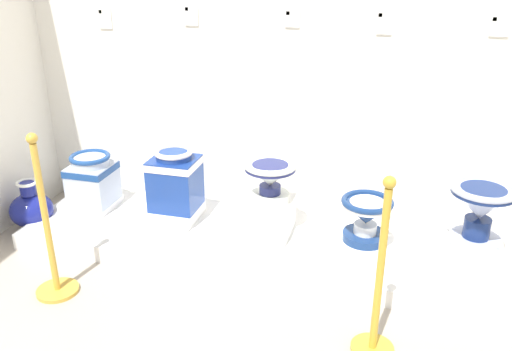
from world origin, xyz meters
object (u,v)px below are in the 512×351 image
at_px(plinth_block_leftmost, 96,204).
at_px(info_placard_fourth, 385,22).
at_px(plinth_block_broad_patterned, 270,217).
at_px(decorative_vase_companion, 31,209).
at_px(antique_toilet_rightmost, 366,214).
at_px(stanchion_post_near_right, 377,299).
at_px(plinth_block_squat_floral, 177,213).
at_px(info_placard_third, 292,18).
at_px(antique_toilet_leftmost, 92,177).
at_px(antique_toilet_broad_patterned, 270,176).
at_px(plinth_block_rightmost, 364,244).
at_px(stanchion_post_near_left, 51,248).
at_px(antique_toilet_squat_floral, 175,178).
at_px(plinth_block_central_ornate, 473,251).
at_px(info_placard_second, 191,15).
at_px(antique_toilet_central_ornate, 481,206).
at_px(info_placard_fifth, 500,26).
at_px(info_placard_first, 105,18).

xyz_separation_m(plinth_block_leftmost, info_placard_fourth, (2.06, 0.41, 1.39)).
relative_size(plinth_block_broad_patterned, decorative_vase_companion, 0.98).
bearing_deg(antique_toilet_rightmost, stanchion_post_near_right, -81.77).
xyz_separation_m(plinth_block_squat_floral, info_placard_third, (0.74, 0.44, 1.37)).
bearing_deg(antique_toilet_leftmost, antique_toilet_broad_patterned, -1.77).
distance_m(antique_toilet_leftmost, info_placard_third, 1.90).
distance_m(plinth_block_leftmost, plinth_block_broad_patterned, 1.41).
xyz_separation_m(plinth_block_rightmost, stanchion_post_near_left, (-1.80, -0.84, 0.16)).
relative_size(antique_toilet_squat_floral, stanchion_post_near_left, 0.43).
height_order(plinth_block_central_ornate, info_placard_fourth, info_placard_fourth).
relative_size(plinth_block_rightmost, info_placard_second, 2.73).
relative_size(plinth_block_leftmost, antique_toilet_squat_floral, 0.80).
xyz_separation_m(plinth_block_leftmost, info_placard_third, (1.44, 0.41, 1.40)).
relative_size(plinth_block_squat_floral, antique_toilet_central_ornate, 0.95).
xyz_separation_m(antique_toilet_central_ornate, stanchion_post_near_right, (-0.56, -0.90, -0.17)).
bearing_deg(antique_toilet_leftmost, info_placard_fourth, 11.29).
relative_size(info_placard_fourth, stanchion_post_near_left, 0.15).
xyz_separation_m(plinth_block_broad_patterned, info_placard_fourth, (0.65, 0.45, 1.29)).
bearing_deg(stanchion_post_near_right, info_placard_fifth, 67.47).
height_order(antique_toilet_broad_patterned, info_placard_third, info_placard_third).
bearing_deg(antique_toilet_rightmost, antique_toilet_broad_patterned, 176.72).
distance_m(plinth_block_broad_patterned, plinth_block_rightmost, 0.67).
bearing_deg(plinth_block_rightmost, info_placard_third, 141.92).
height_order(plinth_block_leftmost, stanchion_post_near_left, stanchion_post_near_left).
relative_size(plinth_block_broad_patterned, info_placard_first, 2.56).
height_order(plinth_block_leftmost, plinth_block_rightmost, plinth_block_rightmost).
bearing_deg(antique_toilet_rightmost, antique_toilet_squat_floral, 177.72).
xyz_separation_m(plinth_block_broad_patterned, antique_toilet_broad_patterned, (0.00, 0.00, 0.31)).
bearing_deg(plinth_block_broad_patterned, stanchion_post_near_right, -49.00).
height_order(plinth_block_leftmost, info_placard_first, info_placard_first).
height_order(info_placard_second, info_placard_fourth, info_placard_second).
xyz_separation_m(antique_toilet_central_ornate, decorative_vase_companion, (-3.15, -0.20, -0.33)).
height_order(antique_toilet_leftmost, antique_toilet_squat_floral, antique_toilet_squat_floral).
height_order(plinth_block_broad_patterned, info_placard_third, info_placard_third).
distance_m(plinth_block_rightmost, plinth_block_central_ornate, 0.69).
distance_m(antique_toilet_rightmost, info_placard_fifth, 1.44).
bearing_deg(plinth_block_central_ornate, decorative_vase_companion, -176.32).
xyz_separation_m(plinth_block_squat_floral, stanchion_post_near_left, (-0.43, -0.90, 0.14)).
xyz_separation_m(info_placard_fourth, stanchion_post_near_left, (-1.79, -1.34, -1.22)).
height_order(plinth_block_leftmost, antique_toilet_leftmost, antique_toilet_leftmost).
bearing_deg(plinth_block_central_ornate, antique_toilet_leftmost, 179.06).
relative_size(antique_toilet_leftmost, plinth_block_squat_floral, 1.00).
height_order(plinth_block_squat_floral, info_placard_fourth, info_placard_fourth).
relative_size(plinth_block_squat_floral, info_placard_fifth, 2.97).
bearing_deg(info_placard_second, plinth_block_broad_patterned, -32.85).
distance_m(antique_toilet_squat_floral, antique_toilet_central_ornate, 2.06).
xyz_separation_m(antique_toilet_leftmost, stanchion_post_near_left, (0.27, -0.93, -0.06)).
relative_size(antique_toilet_leftmost, stanchion_post_near_right, 0.39).
height_order(plinth_block_squat_floral, info_placard_third, info_placard_third).
xyz_separation_m(antique_toilet_leftmost, antique_toilet_rightmost, (2.07, -0.08, -0.00)).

